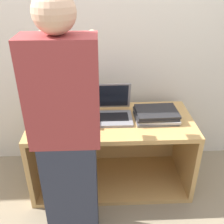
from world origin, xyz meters
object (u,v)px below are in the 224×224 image
laptop_open (111,111)px  person (67,136)px  laptop_stack_right (156,115)px  laptop_stack_left (66,114)px

laptop_open → person: person is taller
laptop_open → person: (-0.29, -0.54, 0.13)m
laptop_stack_right → laptop_stack_left: bearing=-180.0°
laptop_open → laptop_stack_right: 0.36m
laptop_stack_left → laptop_stack_right: size_ratio=1.00×
laptop_stack_right → person: person is taller
laptop_stack_left → laptop_stack_right: 0.71m
laptop_open → laptop_stack_right: bearing=-8.1°
laptop_open → laptop_stack_left: 0.36m
laptop_stack_left → person: 0.50m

